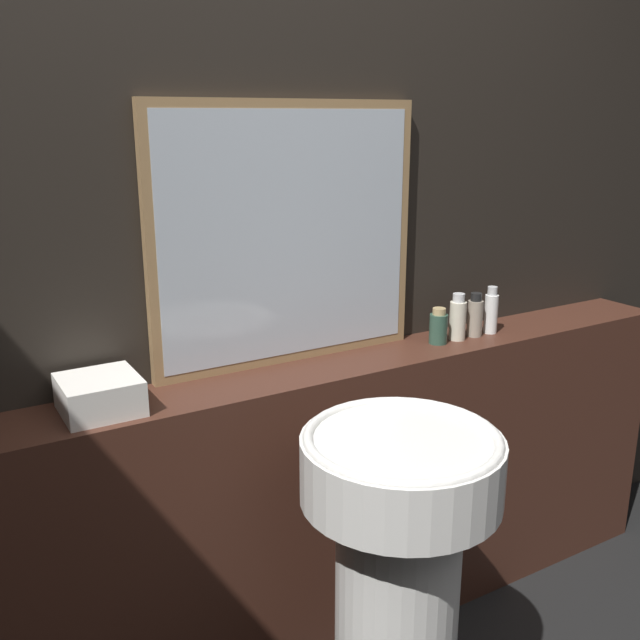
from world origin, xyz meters
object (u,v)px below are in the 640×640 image
(mirror, at_px, (288,236))
(towel_stack, at_px, (100,395))
(body_wash_bottle, at_px, (491,312))
(lotion_bottle, at_px, (475,316))
(conditioner_bottle, at_px, (458,318))
(pedestal_sink, at_px, (397,577))
(shampoo_bottle, at_px, (438,327))

(mirror, distance_m, towel_stack, 0.65)
(body_wash_bottle, bearing_deg, lotion_bottle, 180.00)
(towel_stack, xyz_separation_m, conditioner_bottle, (1.10, 0.00, 0.03))
(pedestal_sink, height_order, shampoo_bottle, shampoo_bottle)
(pedestal_sink, distance_m, body_wash_bottle, 0.95)
(towel_stack, xyz_separation_m, body_wash_bottle, (1.24, 0.00, 0.03))
(mirror, xyz_separation_m, shampoo_bottle, (0.47, -0.09, -0.31))
(mirror, relative_size, lotion_bottle, 5.70)
(pedestal_sink, relative_size, lotion_bottle, 6.44)
(pedestal_sink, height_order, lotion_bottle, lotion_bottle)
(lotion_bottle, bearing_deg, towel_stack, 180.00)
(shampoo_bottle, height_order, body_wash_bottle, body_wash_bottle)
(pedestal_sink, height_order, conditioner_bottle, conditioner_bottle)
(towel_stack, bearing_deg, lotion_bottle, 0.00)
(lotion_bottle, distance_m, body_wash_bottle, 0.07)
(towel_stack, bearing_deg, body_wash_bottle, 0.00)
(body_wash_bottle, bearing_deg, mirror, 172.08)
(conditioner_bottle, distance_m, lotion_bottle, 0.07)
(mirror, relative_size, conditioner_bottle, 5.42)
(lotion_bottle, bearing_deg, pedestal_sink, -143.68)
(towel_stack, distance_m, lotion_bottle, 1.17)
(mirror, distance_m, conditioner_bottle, 0.62)
(towel_stack, distance_m, shampoo_bottle, 1.02)
(shampoo_bottle, bearing_deg, lotion_bottle, 0.00)
(towel_stack, bearing_deg, shampoo_bottle, -0.00)
(lotion_bottle, height_order, body_wash_bottle, body_wash_bottle)
(pedestal_sink, distance_m, lotion_bottle, 0.90)
(conditioner_bottle, bearing_deg, lotion_bottle, 0.00)
(body_wash_bottle, bearing_deg, shampoo_bottle, -180.00)
(mirror, bearing_deg, towel_stack, -170.35)
(lotion_bottle, relative_size, body_wash_bottle, 0.92)
(shampoo_bottle, bearing_deg, mirror, 168.51)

